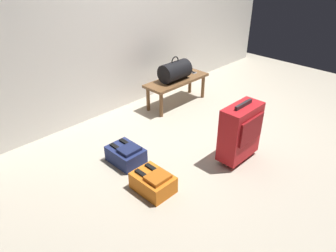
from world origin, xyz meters
name	(u,v)px	position (x,y,z in m)	size (l,w,h in m)	color
ground_plane	(220,139)	(0.00, 0.00, 0.00)	(6.60, 6.60, 0.00)	#B2A893
back_wall	(129,1)	(0.00, 1.60, 1.40)	(6.00, 0.10, 2.80)	silver
bench	(177,83)	(0.36, 1.06, 0.32)	(1.00, 0.36, 0.38)	brown
duffel_bag_black	(175,71)	(0.31, 1.06, 0.51)	(0.44, 0.26, 0.34)	black
cell_phone	(192,72)	(0.71, 1.08, 0.39)	(0.07, 0.14, 0.01)	silver
suitcase_upright_red	(240,131)	(-0.19, -0.36, 0.34)	(0.48, 0.25, 0.67)	red
backpack_navy	(126,154)	(-1.07, 0.45, 0.09)	(0.28, 0.38, 0.21)	navy
backpack_orange	(153,182)	(-1.18, -0.08, 0.09)	(0.28, 0.38, 0.21)	orange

